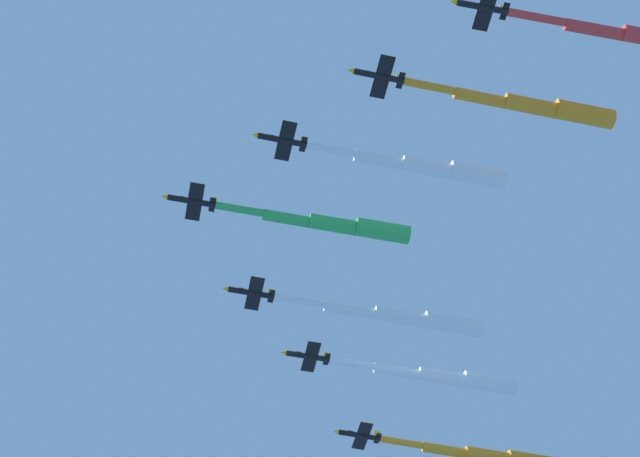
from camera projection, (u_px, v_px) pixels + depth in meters
name	position (u px, v px, depth m)	size (l,w,h in m)	color
jet_lead	(334.00, 224.00, 208.08)	(40.20, 28.01, 3.85)	black
jet_port_inner	(428.00, 167.00, 202.01)	(40.00, 28.71, 3.90)	black
jet_starboard_inner	(402.00, 317.00, 214.93)	(43.59, 30.59, 3.92)	black
jet_port_mid	(532.00, 105.00, 195.45)	(40.85, 29.26, 3.86)	black
jet_starboard_mid	(443.00, 377.00, 227.34)	(41.92, 29.24, 3.92)	black
jet_starboard_outer	(488.00, 456.00, 234.25)	(41.14, 29.55, 3.94)	black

